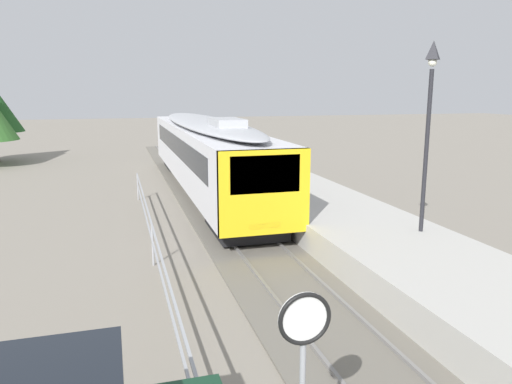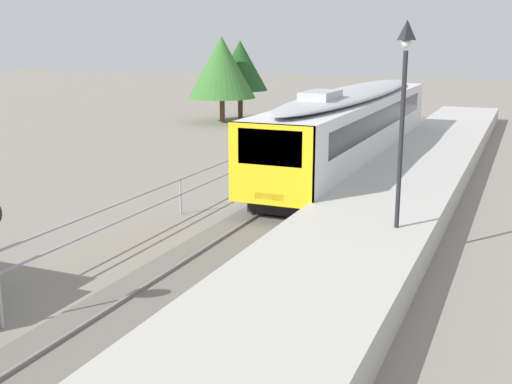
# 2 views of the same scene
# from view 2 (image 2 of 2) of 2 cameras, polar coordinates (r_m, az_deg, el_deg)

# --- Properties ---
(ground_plane) EXTENTS (160.00, 160.00, 0.00)m
(ground_plane) POSITION_cam_2_polar(r_m,az_deg,el_deg) (22.45, -4.79, -1.42)
(ground_plane) COLOR gray
(track_rails) EXTENTS (3.20, 60.00, 0.14)m
(track_rails) POSITION_cam_2_polar(r_m,az_deg,el_deg) (21.24, 2.38, -2.16)
(track_rails) COLOR #6B665B
(track_rails) RESTS_ON ground
(commuter_train) EXTENTS (2.82, 20.31, 3.74)m
(commuter_train) POSITION_cam_2_polar(r_m,az_deg,el_deg) (29.14, 8.69, 6.24)
(commuter_train) COLOR silver
(commuter_train) RESTS_ON track_rails
(station_platform) EXTENTS (3.90, 60.00, 0.90)m
(station_platform) POSITION_cam_2_polar(r_m,az_deg,el_deg) (20.25, 11.02, -1.98)
(station_platform) COLOR #B7B5AD
(station_platform) RESTS_ON ground
(platform_lamp_mid_platform) EXTENTS (0.34, 0.34, 5.35)m
(platform_lamp_mid_platform) POSITION_cam_2_polar(r_m,az_deg,el_deg) (16.70, 13.10, 9.22)
(platform_lamp_mid_platform) COLOR #232328
(platform_lamp_mid_platform) RESTS_ON station_platform
(tree_behind_carpark) EXTENTS (3.99, 3.99, 5.67)m
(tree_behind_carpark) POSITION_cam_2_polar(r_m,az_deg,el_deg) (46.96, -1.43, 11.23)
(tree_behind_carpark) COLOR brown
(tree_behind_carpark) RESTS_ON ground
(tree_behind_station_far) EXTENTS (4.70, 4.70, 5.97)m
(tree_behind_station_far) POSITION_cam_2_polar(r_m,az_deg,el_deg) (45.05, -3.09, 11.09)
(tree_behind_station_far) COLOR brown
(tree_behind_station_far) RESTS_ON ground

